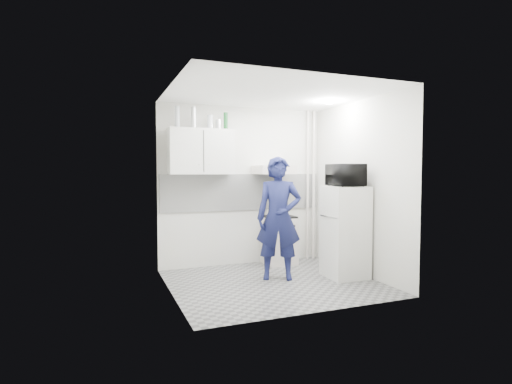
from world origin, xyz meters
name	(u,v)px	position (x,y,z in m)	size (l,w,h in m)	color
floor	(273,283)	(0.00, 0.00, 0.00)	(2.80, 2.80, 0.00)	slate
ceiling	(274,94)	(0.00, 0.00, 2.60)	(2.80, 2.80, 0.00)	white
wall_back	(243,186)	(0.00, 1.25, 1.30)	(2.80, 2.80, 0.00)	silver
wall_left	(171,191)	(-1.40, 0.00, 1.30)	(2.60, 2.60, 0.00)	silver
wall_right	(359,188)	(1.40, 0.00, 1.30)	(2.60, 2.60, 0.00)	silver
person	(279,218)	(0.16, 0.16, 0.88)	(0.64, 0.42, 1.76)	#151A45
stove	(279,241)	(0.55, 1.00, 0.39)	(0.49, 0.49, 0.78)	silver
fridge	(345,232)	(1.10, -0.10, 0.66)	(0.55, 0.55, 1.33)	silver
stove_top	(279,217)	(0.55, 1.00, 0.79)	(0.47, 0.47, 0.03)	black
saucepan	(276,214)	(0.46, 0.93, 0.85)	(0.17, 0.17, 0.09)	silver
microwave	(346,175)	(1.10, -0.10, 1.49)	(0.40, 0.58, 0.32)	black
bottle_a	(177,117)	(-1.11, 1.07, 2.36)	(0.08, 0.08, 0.33)	#B2B7BC
bottle_c	(194,118)	(-0.86, 1.07, 2.36)	(0.08, 0.08, 0.33)	silver
canister_a	(210,122)	(-0.60, 1.07, 2.31)	(0.09, 0.09, 0.22)	#B2B7BC
canister_b	(218,125)	(-0.47, 1.07, 2.28)	(0.08, 0.08, 0.16)	silver
bottle_e	(226,121)	(-0.35, 1.07, 2.34)	(0.07, 0.07, 0.27)	#144C1E
upper_cabinet	(201,152)	(-0.75, 1.07, 1.85)	(1.00, 0.35, 0.70)	silver
range_hood	(274,170)	(0.45, 1.00, 1.57)	(0.60, 0.50, 0.14)	silver
backsplash	(243,192)	(0.00, 1.24, 1.20)	(2.74, 0.03, 0.60)	white
pipe_a	(314,185)	(1.30, 1.17, 1.30)	(0.05, 0.05, 2.60)	silver
pipe_b	(308,185)	(1.18, 1.17, 1.30)	(0.04, 0.04, 2.60)	silver
ceiling_spot_fixture	(329,103)	(1.00, 0.20, 2.57)	(0.10, 0.10, 0.02)	white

